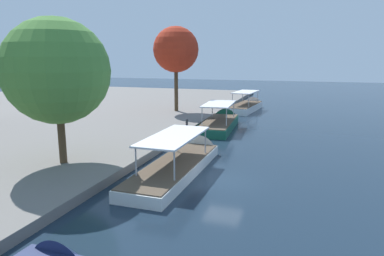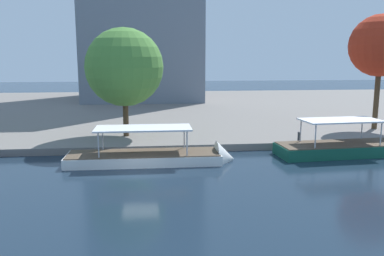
{
  "view_description": "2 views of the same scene",
  "coord_description": "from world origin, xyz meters",
  "px_view_note": "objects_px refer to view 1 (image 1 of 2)",
  "views": [
    {
      "loc": [
        -21.36,
        -4.85,
        8.07
      ],
      "look_at": [
        7.05,
        4.59,
        1.99
      ],
      "focal_mm": 31.96,
      "sensor_mm": 36.0,
      "label": 1
    },
    {
      "loc": [
        0.75,
        -26.86,
        8.19
      ],
      "look_at": [
        4.17,
        4.97,
        2.47
      ],
      "focal_mm": 37.36,
      "sensor_mm": 36.0,
      "label": 2
    }
  ],
  "objects_px": {
    "tour_boat_3": "(220,125)",
    "mooring_bollard_1": "(187,122)",
    "tour_boat_4": "(247,108)",
    "tree_3": "(53,72)",
    "tree_0": "(176,50)",
    "tour_boat_2": "(181,165)"
  },
  "relations": [
    {
      "from": "tour_boat_3",
      "to": "mooring_bollard_1",
      "type": "distance_m",
      "value": 4.6
    },
    {
      "from": "tour_boat_3",
      "to": "tour_boat_4",
      "type": "bearing_deg",
      "value": -6.36
    },
    {
      "from": "tour_boat_4",
      "to": "tree_3",
      "type": "distance_m",
      "value": 36.15
    },
    {
      "from": "tour_boat_3",
      "to": "tree_3",
      "type": "distance_m",
      "value": 21.75
    },
    {
      "from": "tour_boat_3",
      "to": "mooring_bollard_1",
      "type": "relative_size",
      "value": 14.12
    },
    {
      "from": "mooring_bollard_1",
      "to": "tree_3",
      "type": "relative_size",
      "value": 0.08
    },
    {
      "from": "tour_boat_4",
      "to": "tour_boat_3",
      "type": "bearing_deg",
      "value": -177.16
    },
    {
      "from": "tour_boat_4",
      "to": "tree_0",
      "type": "bearing_deg",
      "value": 138.56
    },
    {
      "from": "tour_boat_4",
      "to": "tree_0",
      "type": "relative_size",
      "value": 1.0
    },
    {
      "from": "tour_boat_4",
      "to": "mooring_bollard_1",
      "type": "height_order",
      "value": "tour_boat_4"
    },
    {
      "from": "mooring_bollard_1",
      "to": "tour_boat_4",
      "type": "bearing_deg",
      "value": -11.18
    },
    {
      "from": "mooring_bollard_1",
      "to": "tree_3",
      "type": "bearing_deg",
      "value": 165.21
    },
    {
      "from": "tour_boat_2",
      "to": "tree_0",
      "type": "height_order",
      "value": "tree_0"
    },
    {
      "from": "tour_boat_3",
      "to": "tour_boat_4",
      "type": "height_order",
      "value": "tour_boat_4"
    },
    {
      "from": "tour_boat_2",
      "to": "tree_3",
      "type": "height_order",
      "value": "tree_3"
    },
    {
      "from": "tour_boat_3",
      "to": "tour_boat_2",
      "type": "bearing_deg",
      "value": 179.44
    },
    {
      "from": "tree_3",
      "to": "tour_boat_2",
      "type": "bearing_deg",
      "value": -69.13
    },
    {
      "from": "tree_0",
      "to": "tree_3",
      "type": "distance_m",
      "value": 26.36
    },
    {
      "from": "tour_boat_2",
      "to": "tour_boat_3",
      "type": "relative_size",
      "value": 1.1
    },
    {
      "from": "mooring_bollard_1",
      "to": "tree_0",
      "type": "distance_m",
      "value": 14.18
    },
    {
      "from": "tree_0",
      "to": "tour_boat_2",
      "type": "bearing_deg",
      "value": -158.37
    },
    {
      "from": "tour_boat_4",
      "to": "tree_3",
      "type": "xyz_separation_m",
      "value": [
        -34.61,
        7.9,
        6.81
      ]
    }
  ]
}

